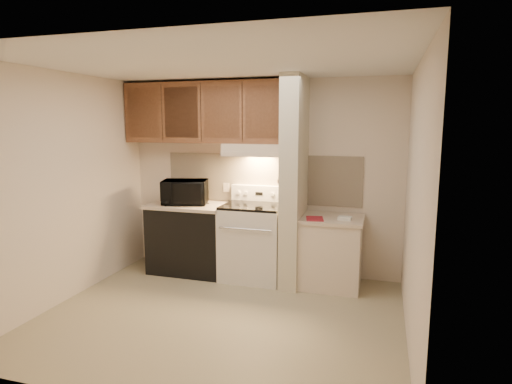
% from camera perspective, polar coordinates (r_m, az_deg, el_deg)
% --- Properties ---
extents(floor, '(3.60, 3.60, 0.00)m').
position_cam_1_polar(floor, '(4.57, -4.70, -16.14)').
color(floor, tan).
rests_on(floor, ground).
extents(ceiling, '(3.60, 3.60, 0.00)m').
position_cam_1_polar(ceiling, '(4.17, -5.17, 16.71)').
color(ceiling, white).
rests_on(ceiling, wall_back).
extents(wall_back, '(3.60, 2.50, 0.02)m').
position_cam_1_polar(wall_back, '(5.60, 0.70, 1.96)').
color(wall_back, beige).
rests_on(wall_back, floor).
extents(wall_left, '(0.02, 3.00, 2.50)m').
position_cam_1_polar(wall_left, '(5.13, -24.00, 0.51)').
color(wall_left, beige).
rests_on(wall_left, floor).
extents(wall_right, '(0.02, 3.00, 2.50)m').
position_cam_1_polar(wall_right, '(3.92, 20.42, -1.70)').
color(wall_right, beige).
rests_on(wall_right, floor).
extents(backsplash, '(2.60, 0.02, 0.63)m').
position_cam_1_polar(backsplash, '(5.59, 0.66, 1.80)').
color(backsplash, '#FBE6C7').
rests_on(backsplash, wall_back).
extents(range_body, '(0.76, 0.65, 0.92)m').
position_cam_1_polar(range_body, '(5.43, -0.32, -6.77)').
color(range_body, silver).
rests_on(range_body, floor).
extents(oven_window, '(0.50, 0.01, 0.30)m').
position_cam_1_polar(oven_window, '(5.13, -1.36, -7.27)').
color(oven_window, black).
rests_on(oven_window, range_body).
extents(oven_handle, '(0.65, 0.02, 0.02)m').
position_cam_1_polar(oven_handle, '(5.04, -1.50, -4.98)').
color(oven_handle, silver).
rests_on(oven_handle, range_body).
extents(cooktop, '(0.74, 0.64, 0.03)m').
position_cam_1_polar(cooktop, '(5.32, -0.33, -1.85)').
color(cooktop, black).
rests_on(cooktop, range_body).
extents(range_backguard, '(0.76, 0.08, 0.20)m').
position_cam_1_polar(range_backguard, '(5.57, 0.52, -0.15)').
color(range_backguard, silver).
rests_on(range_backguard, range_body).
extents(range_display, '(0.10, 0.01, 0.04)m').
position_cam_1_polar(range_display, '(5.53, 0.40, -0.22)').
color(range_display, black).
rests_on(range_display, range_backguard).
extents(range_knob_left_outer, '(0.05, 0.02, 0.05)m').
position_cam_1_polar(range_knob_left_outer, '(5.61, -2.35, -0.09)').
color(range_knob_left_outer, silver).
rests_on(range_knob_left_outer, range_backguard).
extents(range_knob_left_inner, '(0.05, 0.02, 0.05)m').
position_cam_1_polar(range_knob_left_inner, '(5.58, -1.38, -0.14)').
color(range_knob_left_inner, silver).
rests_on(range_knob_left_inner, range_backguard).
extents(range_knob_right_inner, '(0.05, 0.02, 0.05)m').
position_cam_1_polar(range_knob_right_inner, '(5.48, 2.20, -0.31)').
color(range_knob_right_inner, silver).
rests_on(range_knob_right_inner, range_backguard).
extents(range_knob_right_outer, '(0.05, 0.02, 0.05)m').
position_cam_1_polar(range_knob_right_outer, '(5.46, 3.22, -0.36)').
color(range_knob_right_outer, silver).
rests_on(range_knob_right_outer, range_backguard).
extents(dishwasher_front, '(1.00, 0.63, 0.87)m').
position_cam_1_polar(dishwasher_front, '(5.75, -8.76, -6.23)').
color(dishwasher_front, black).
rests_on(dishwasher_front, floor).
extents(left_countertop, '(1.04, 0.67, 0.04)m').
position_cam_1_polar(left_countertop, '(5.65, -8.87, -1.77)').
color(left_countertop, beige).
rests_on(left_countertop, dishwasher_front).
extents(spoon_rest, '(0.25, 0.16, 0.02)m').
position_cam_1_polar(spoon_rest, '(5.66, -7.40, -1.43)').
color(spoon_rest, black).
rests_on(spoon_rest, left_countertop).
extents(teal_jar, '(0.11, 0.11, 0.09)m').
position_cam_1_polar(teal_jar, '(5.87, -8.77, -0.70)').
color(teal_jar, '#306F70').
rests_on(teal_jar, left_countertop).
extents(outlet, '(0.08, 0.01, 0.12)m').
position_cam_1_polar(outlet, '(5.74, -3.98, 0.61)').
color(outlet, beige).
rests_on(outlet, backsplash).
extents(microwave, '(0.65, 0.53, 0.31)m').
position_cam_1_polar(microwave, '(5.63, -9.46, -0.01)').
color(microwave, black).
rests_on(microwave, left_countertop).
extents(partition_pillar, '(0.22, 0.70, 2.50)m').
position_cam_1_polar(partition_pillar, '(5.14, 5.10, 1.29)').
color(partition_pillar, beige).
rests_on(partition_pillar, floor).
extents(pillar_trim, '(0.01, 0.70, 0.04)m').
position_cam_1_polar(pillar_trim, '(5.16, 3.85, 1.89)').
color(pillar_trim, brown).
rests_on(pillar_trim, partition_pillar).
extents(knife_strip, '(0.02, 0.42, 0.04)m').
position_cam_1_polar(knife_strip, '(5.11, 3.66, 2.05)').
color(knife_strip, black).
rests_on(knife_strip, partition_pillar).
extents(knife_blade_a, '(0.01, 0.03, 0.16)m').
position_cam_1_polar(knife_blade_a, '(4.97, 3.09, 0.69)').
color(knife_blade_a, silver).
rests_on(knife_blade_a, knife_strip).
extents(knife_handle_a, '(0.02, 0.02, 0.10)m').
position_cam_1_polar(knife_handle_a, '(4.96, 3.12, 2.42)').
color(knife_handle_a, black).
rests_on(knife_handle_a, knife_strip).
extents(knife_blade_b, '(0.01, 0.04, 0.18)m').
position_cam_1_polar(knife_blade_b, '(5.04, 3.27, 0.69)').
color(knife_blade_b, silver).
rests_on(knife_blade_b, knife_strip).
extents(knife_handle_b, '(0.02, 0.02, 0.10)m').
position_cam_1_polar(knife_handle_b, '(5.03, 3.34, 2.52)').
color(knife_handle_b, black).
rests_on(knife_handle_b, knife_strip).
extents(knife_blade_c, '(0.01, 0.04, 0.20)m').
position_cam_1_polar(knife_blade_c, '(5.12, 3.49, 0.71)').
color(knife_blade_c, silver).
rests_on(knife_blade_c, knife_strip).
extents(knife_handle_c, '(0.02, 0.02, 0.10)m').
position_cam_1_polar(knife_handle_c, '(5.11, 3.54, 2.62)').
color(knife_handle_c, black).
rests_on(knife_handle_c, knife_strip).
extents(knife_blade_d, '(0.01, 0.04, 0.16)m').
position_cam_1_polar(knife_blade_d, '(5.21, 3.73, 1.08)').
color(knife_blade_d, silver).
rests_on(knife_blade_d, knife_strip).
extents(knife_handle_d, '(0.02, 0.02, 0.10)m').
position_cam_1_polar(knife_handle_d, '(5.19, 3.75, 2.72)').
color(knife_handle_d, black).
rests_on(knife_handle_d, knife_strip).
extents(knife_blade_e, '(0.01, 0.04, 0.18)m').
position_cam_1_polar(knife_blade_e, '(5.27, 3.89, 1.06)').
color(knife_blade_e, silver).
rests_on(knife_blade_e, knife_strip).
extents(knife_handle_e, '(0.02, 0.02, 0.10)m').
position_cam_1_polar(knife_handle_e, '(5.25, 3.91, 2.79)').
color(knife_handle_e, black).
rests_on(knife_handle_e, knife_strip).
extents(oven_mitt, '(0.03, 0.09, 0.22)m').
position_cam_1_polar(oven_mitt, '(5.35, 4.06, 0.45)').
color(oven_mitt, slate).
rests_on(oven_mitt, partition_pillar).
extents(right_cab_base, '(0.70, 0.60, 0.81)m').
position_cam_1_polar(right_cab_base, '(5.25, 9.94, -8.09)').
color(right_cab_base, beige).
rests_on(right_cab_base, floor).
extents(right_countertop, '(0.74, 0.64, 0.04)m').
position_cam_1_polar(right_countertop, '(5.15, 10.07, -3.56)').
color(right_countertop, beige).
rests_on(right_countertop, right_cab_base).
extents(red_folder, '(0.24, 0.30, 0.01)m').
position_cam_1_polar(red_folder, '(5.02, 7.83, -3.54)').
color(red_folder, maroon).
rests_on(red_folder, right_countertop).
extents(white_box, '(0.16, 0.12, 0.04)m').
position_cam_1_polar(white_box, '(5.02, 11.76, -3.45)').
color(white_box, white).
rests_on(white_box, right_countertop).
extents(range_hood, '(0.78, 0.44, 0.15)m').
position_cam_1_polar(range_hood, '(5.35, 0.06, 5.67)').
color(range_hood, beige).
rests_on(range_hood, upper_cabinets).
extents(hood_lip, '(0.78, 0.04, 0.06)m').
position_cam_1_polar(hood_lip, '(5.16, -0.61, 5.04)').
color(hood_lip, beige).
rests_on(hood_lip, range_hood).
extents(upper_cabinets, '(2.18, 0.33, 0.77)m').
position_cam_1_polar(upper_cabinets, '(5.62, -6.68, 10.46)').
color(upper_cabinets, brown).
rests_on(upper_cabinets, wall_back).
extents(cab_door_a, '(0.46, 0.01, 0.63)m').
position_cam_1_polar(cab_door_a, '(5.85, -14.80, 10.17)').
color(cab_door_a, brown).
rests_on(cab_door_a, upper_cabinets).
extents(cab_gap_a, '(0.01, 0.01, 0.73)m').
position_cam_1_polar(cab_gap_a, '(5.72, -12.44, 10.29)').
color(cab_gap_a, black).
rests_on(cab_gap_a, upper_cabinets).
extents(cab_door_b, '(0.46, 0.01, 0.63)m').
position_cam_1_polar(cab_door_b, '(5.59, -9.95, 10.40)').
color(cab_door_b, brown).
rests_on(cab_door_b, upper_cabinets).
extents(cab_gap_b, '(0.01, 0.01, 0.73)m').
position_cam_1_polar(cab_gap_b, '(5.48, -7.35, 10.49)').
color(cab_gap_b, black).
rests_on(cab_gap_b, upper_cabinets).
extents(cab_door_c, '(0.46, 0.01, 0.63)m').
position_cam_1_polar(cab_door_c, '(5.37, -4.64, 10.56)').
color(cab_door_c, brown).
rests_on(cab_door_c, upper_cabinets).
extents(cab_gap_c, '(0.01, 0.01, 0.73)m').
position_cam_1_polar(cab_gap_c, '(5.28, -1.84, 10.61)').
color(cab_gap_c, black).
rests_on(cab_gap_c, upper_cabinets).
extents(cab_door_d, '(0.46, 0.01, 0.63)m').
position_cam_1_polar(cab_door_d, '(5.20, 1.06, 10.64)').
color(cab_door_d, brown).
rests_on(cab_door_d, upper_cabinets).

